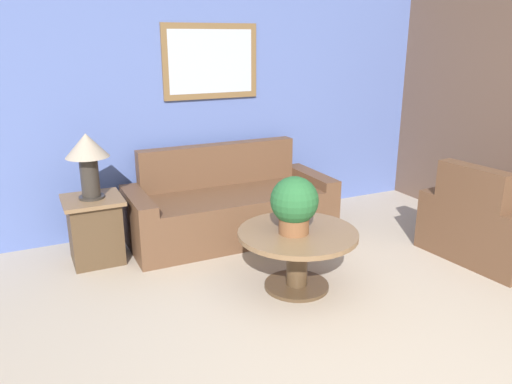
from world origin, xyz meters
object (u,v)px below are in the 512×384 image
Objects in this scene: coffee_table at (297,247)px; side_table at (95,229)px; armchair at (493,225)px; table_lamp at (87,154)px; couch_main at (230,208)px; potted_plant_on_table at (294,203)px.

coffee_table is 1.59× the size of side_table.
coffee_table is 1.87m from side_table.
table_lamp is at bearing 61.24° from armchair.
side_table is (-1.34, -0.04, 0.01)m from couch_main.
potted_plant_on_table is at bearing -166.94° from coffee_table.
table_lamp is at bearing 137.10° from potted_plant_on_table.
table_lamp is at bearing 0.00° from side_table.
table_lamp reaches higher than coffee_table.
coffee_table is at bearing -41.72° from table_lamp.
coffee_table is 0.38m from potted_plant_on_table.
couch_main is 1.52m from table_lamp.
coffee_table is at bearing 78.29° from armchair.
side_table is 1.04× the size of table_lamp.
couch_main is at bearing 92.24° from coffee_table.
table_lamp reaches higher than side_table.
side_table is at bearing -178.31° from couch_main.
potted_plant_on_table reaches higher than couch_main.
couch_main is 2.53m from armchair.
couch_main is 1.36m from potted_plant_on_table.
side_table is 1.89m from potted_plant_on_table.
table_lamp is (-1.39, 1.24, 0.65)m from coffee_table.
potted_plant_on_table is (1.35, -1.25, -0.27)m from table_lamp.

